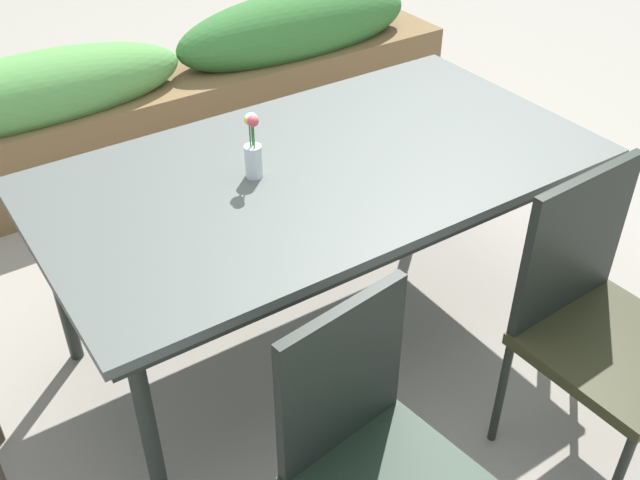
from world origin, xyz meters
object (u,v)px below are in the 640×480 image
object	(u,v)px
dining_table	(320,178)
planter_box	(184,93)
chair_near_left	(372,452)
chair_near_right	(599,314)
flower_vase	(253,149)

from	to	relation	value
dining_table	planter_box	world-z (taller)	planter_box
dining_table	chair_near_left	size ratio (longest dim) A/B	2.05
dining_table	planter_box	distance (m)	1.64
chair_near_right	dining_table	bearing A→B (deg)	-66.62
dining_table	planter_box	size ratio (longest dim) A/B	0.59
flower_vase	planter_box	bearing A→B (deg)	74.64
chair_near_right	planter_box	world-z (taller)	chair_near_right
planter_box	chair_near_right	bearing A→B (deg)	-84.93
dining_table	flower_vase	distance (m)	0.27
chair_near_left	dining_table	bearing A→B (deg)	-123.86
flower_vase	planter_box	size ratio (longest dim) A/B	0.07
dining_table	flower_vase	bearing A→B (deg)	165.67
dining_table	chair_near_right	size ratio (longest dim) A/B	1.95
dining_table	chair_near_left	xyz separation A→B (m)	(-0.43, -0.88, -0.20)
dining_table	chair_near_left	distance (m)	1.00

